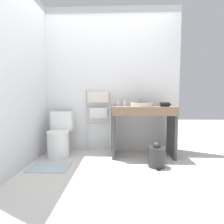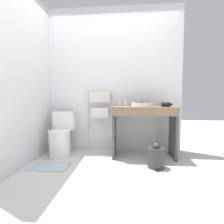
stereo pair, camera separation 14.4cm
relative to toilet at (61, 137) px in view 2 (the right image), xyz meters
name	(u,v)px [view 2 (the right image)]	position (x,y,z in m)	size (l,w,h in m)	color
ground_plane	(100,183)	(0.82, -0.92, -0.32)	(12.00, 12.00, 0.00)	silver
wall_back	(111,81)	(0.82, 0.42, 0.98)	(2.55, 0.12, 2.61)	silver
wall_side	(28,77)	(-0.39, -0.28, 0.98)	(0.12, 1.92, 2.61)	silver
toilet	(61,137)	(0.00, 0.00, 0.00)	(0.37, 0.51, 0.75)	white
towel_radiator	(100,108)	(0.63, 0.31, 0.47)	(0.48, 0.06, 1.14)	white
vanity_counter	(144,122)	(1.40, 0.05, 0.26)	(1.01, 0.55, 0.85)	#84664C
sink_basin	(143,104)	(1.39, 0.11, 0.56)	(0.37, 0.37, 0.06)	white
faucet	(142,101)	(1.39, 0.29, 0.61)	(0.02, 0.10, 0.12)	silver
cup_near_wall	(120,103)	(1.00, 0.24, 0.58)	(0.07, 0.07, 0.10)	white
cup_near_edge	(126,103)	(1.11, 0.19, 0.57)	(0.07, 0.07, 0.10)	white
hair_dryer	(166,104)	(1.74, -0.04, 0.56)	(0.18, 0.16, 0.07)	black
trash_bin	(156,157)	(1.54, -0.41, -0.17)	(0.24, 0.27, 0.36)	#333335
bath_mat	(50,166)	(0.02, -0.51, -0.32)	(0.56, 0.36, 0.01)	#B2BCCC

